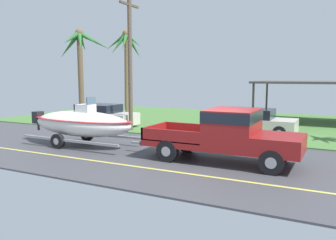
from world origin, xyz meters
name	(u,v)px	position (x,y,z in m)	size (l,w,h in m)	color
ground	(259,130)	(0.00, 8.38, -0.01)	(36.00, 22.00, 0.11)	#424247
pickup_truck_towing	(231,133)	(0.79, 0.20, 1.07)	(5.85, 2.07, 1.94)	maroon
boat_on_trailer	(81,123)	(-6.10, 0.20, 1.01)	(6.38, 2.14, 2.20)	gray
parked_sedan_near	(252,122)	(0.02, 6.68, 0.67)	(4.35, 1.93, 1.38)	beige
parked_sedan_far	(101,116)	(-9.01, 5.34, 0.67)	(4.42, 1.92, 1.38)	beige
carport_awning	(319,83)	(2.80, 12.90, 2.64)	(7.93, 4.88, 2.76)	#4C4238
palm_tree_near_right	(126,54)	(-11.02, 11.23, 4.82)	(3.28, 3.03, 6.67)	brown
palm_tree_far_left	(80,52)	(-11.19, 6.16, 4.64)	(3.09, 2.78, 6.15)	brown
utility_pole	(130,61)	(-6.43, 4.75, 3.93)	(0.24, 1.80, 7.56)	brown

